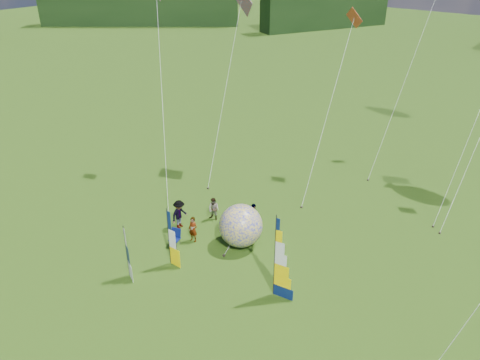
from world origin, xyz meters
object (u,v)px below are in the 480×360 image
Objects in this scene: spectator_b at (214,209)px; camp_chair at (174,238)px; feather_banner_main at (275,258)px; spectator_d at (253,216)px; side_banner_left at (169,238)px; spectator_a at (193,229)px; bol_inflatable at (241,226)px; spectator_c at (179,214)px; side_banner_far at (127,252)px.

spectator_b is 3.60m from camp_chair.
spectator_d is (-4.48, 4.20, -1.42)m from feather_banner_main.
spectator_d is at bearing 75.13° from side_banner_left.
spectator_a is (-6.38, 0.84, -1.46)m from feather_banner_main.
side_banner_left is at bearing -84.20° from spectator_a.
spectator_b is at bearing 161.16° from bol_inflatable.
spectator_a is 3.86m from spectator_d.
bol_inflatable is (-4.00, 2.35, -1.00)m from feather_banner_main.
bol_inflatable is (1.88, 3.85, -0.43)m from side_banner_left.
spectator_c is 4.56m from spectator_d.
side_banner_far is 3.54m from camp_chair.
spectator_d is 5.04m from camp_chair.
feather_banner_main is 6.31m from spectator_d.
spectator_c is at bearing 127.47° from side_banner_far.
side_banner_left is 5.93m from spectator_d.
spectator_b is at bearing 145.06° from feather_banner_main.
bol_inflatable is at bearing -80.03° from spectator_c.
spectator_a is at bearing -111.28° from spectator_c.
side_banner_far is at bearing -115.55° from bol_inflatable.
camp_chair is (1.16, -1.59, -0.41)m from spectator_c.
spectator_a reaches higher than spectator_b.
bol_inflatable is 1.96m from spectator_d.
feather_banner_main is 1.33× the size of side_banner_left.
spectator_d is at bearing 54.10° from spectator_a.
feather_banner_main is at bearing 51.63° from side_banner_far.
spectator_b is at bearing 39.58° from spectator_d.
bol_inflatable is 1.50× the size of spectator_d.
camp_chair is (-1.01, 1.29, -1.17)m from side_banner_left.
side_banner_far is 1.19× the size of bol_inflatable.
spectator_b is 1.44× the size of camp_chair.
side_banner_far reaches higher than spectator_c.
bol_inflatable is at bearing 126.23° from spectator_d.
side_banner_far is at bearing -169.87° from spectator_c.
side_banner_left is 3.69m from spectator_c.
spectator_a is 0.96× the size of spectator_d.
feather_banner_main is 7.93m from spectator_b.
feather_banner_main is 2.41× the size of spectator_c.
spectator_b is (-3.02, 1.03, -0.51)m from bol_inflatable.
feather_banner_main is at bearing -15.77° from camp_chair.
side_banner_left is 4.31m from bol_inflatable.
side_banner_left is at bearing -116.03° from bol_inflatable.
side_banner_far is 1.87× the size of spectator_a.
feather_banner_main is 6.09m from side_banner_left.
camp_chair is at bearing -96.41° from spectator_b.
feather_banner_main is 8.28m from spectator_c.
spectator_b reaches higher than camp_chair.
camp_chair is (-6.89, -0.21, -1.74)m from feather_banner_main.
bol_inflatable is (2.85, 5.96, -0.24)m from side_banner_far.
spectator_d is at bearing -55.21° from spectator_c.
spectator_d is (1.90, 3.36, 0.04)m from spectator_a.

